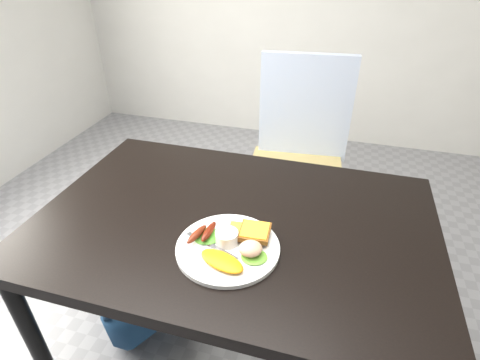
# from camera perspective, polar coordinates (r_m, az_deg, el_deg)

# --- Properties ---
(dining_table) EXTENTS (1.20, 0.80, 0.04)m
(dining_table) POSITION_cam_1_polar(r_m,az_deg,el_deg) (1.16, -0.85, -6.53)
(dining_table) COLOR black
(dining_table) RESTS_ON ground
(dining_chair) EXTENTS (0.52, 0.52, 0.06)m
(dining_chair) POSITION_cam_1_polar(r_m,az_deg,el_deg) (1.94, 8.31, 0.71)
(dining_chair) COLOR #9F8A50
(dining_chair) RESTS_ON ground
(person) EXTENTS (0.62, 0.50, 1.49)m
(person) POSITION_cam_1_polar(r_m,az_deg,el_deg) (1.71, -4.17, 7.56)
(person) COLOR navy
(person) RESTS_ON ground
(plate) EXTENTS (0.28, 0.28, 0.01)m
(plate) POSITION_cam_1_polar(r_m,az_deg,el_deg) (1.04, -1.86, -10.29)
(plate) COLOR white
(plate) RESTS_ON dining_table
(lettuce_left) EXTENTS (0.10, 0.10, 0.01)m
(lettuce_left) POSITION_cam_1_polar(r_m,az_deg,el_deg) (1.06, -5.02, -8.50)
(lettuce_left) COLOR #33941B
(lettuce_left) RESTS_ON plate
(lettuce_right) EXTENTS (0.08, 0.08, 0.01)m
(lettuce_right) POSITION_cam_1_polar(r_m,az_deg,el_deg) (1.00, 2.18, -11.63)
(lettuce_right) COLOR #4C942A
(lettuce_right) RESTS_ON plate
(omelette) EXTENTS (0.14, 0.10, 0.02)m
(omelette) POSITION_cam_1_polar(r_m,az_deg,el_deg) (0.98, -2.79, -12.22)
(omelette) COLOR orange
(omelette) RESTS_ON plate
(sausage_a) EXTENTS (0.04, 0.09, 0.02)m
(sausage_a) POSITION_cam_1_polar(r_m,az_deg,el_deg) (1.04, -6.59, -8.20)
(sausage_a) COLOR maroon
(sausage_a) RESTS_ON lettuce_left
(sausage_b) EXTENTS (0.03, 0.09, 0.02)m
(sausage_b) POSITION_cam_1_polar(r_m,az_deg,el_deg) (1.05, -4.79, -7.81)
(sausage_b) COLOR #612A10
(sausage_b) RESTS_ON lettuce_left
(ramekin) EXTENTS (0.08, 0.08, 0.04)m
(ramekin) POSITION_cam_1_polar(r_m,az_deg,el_deg) (1.03, -2.04, -8.76)
(ramekin) COLOR white
(ramekin) RESTS_ON plate
(toast_a) EXTENTS (0.08, 0.08, 0.01)m
(toast_a) POSITION_cam_1_polar(r_m,az_deg,el_deg) (1.07, 0.23, -7.95)
(toast_a) COLOR olive
(toast_a) RESTS_ON plate
(toast_b) EXTENTS (0.09, 0.09, 0.01)m
(toast_b) POSITION_cam_1_polar(r_m,az_deg,el_deg) (1.05, 2.27, -7.91)
(toast_b) COLOR brown
(toast_b) RESTS_ON toast_a
(potato_salad) EXTENTS (0.08, 0.08, 0.03)m
(potato_salad) POSITION_cam_1_polar(r_m,az_deg,el_deg) (0.99, 1.62, -10.40)
(potato_salad) COLOR beige
(potato_salad) RESTS_ON lettuce_right
(fork) EXTENTS (0.17, 0.08, 0.00)m
(fork) POSITION_cam_1_polar(r_m,az_deg,el_deg) (1.03, -4.38, -9.99)
(fork) COLOR #ADAFB7
(fork) RESTS_ON plate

